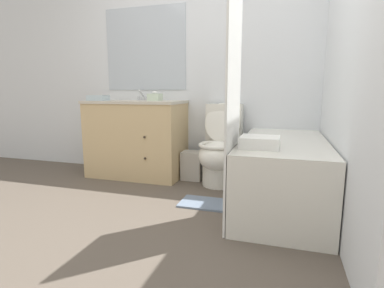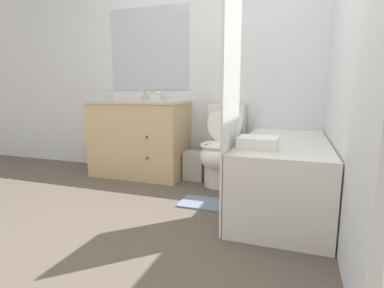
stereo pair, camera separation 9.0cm
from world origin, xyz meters
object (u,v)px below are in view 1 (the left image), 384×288
(bathtub, at_px, (282,172))
(hand_towel_folded, at_px, (98,98))
(toilet, at_px, (220,150))
(wastebasket, at_px, (192,165))
(sink_faucet, at_px, (143,97))
(bath_mat, at_px, (207,203))
(bath_towel_folded, at_px, (260,142))
(tissue_box, at_px, (155,97))
(vanity_cabinet, at_px, (137,138))

(bathtub, relative_size, hand_towel_folded, 7.36)
(toilet, bearing_deg, wastebasket, 165.53)
(sink_faucet, height_order, bathtub, sink_faucet)
(bathtub, distance_m, bath_mat, 0.69)
(toilet, xyz_separation_m, bath_mat, (0.02, -0.60, -0.35))
(sink_faucet, relative_size, bathtub, 0.10)
(toilet, height_order, wastebasket, toilet)
(bath_mat, bearing_deg, bath_towel_folded, -28.03)
(sink_faucet, distance_m, tissue_box, 0.24)
(bathtub, xyz_separation_m, bath_towel_folded, (-0.16, -0.42, 0.32))
(sink_faucet, xyz_separation_m, hand_towel_folded, (-0.39, -0.30, -0.01))
(sink_faucet, bearing_deg, vanity_cabinet, -90.00)
(wastebasket, bearing_deg, vanity_cabinet, -177.43)
(sink_faucet, relative_size, toilet, 0.17)
(vanity_cabinet, xyz_separation_m, sink_faucet, (-0.00, 0.17, 0.45))
(bathtub, bearing_deg, wastebasket, 152.22)
(bathtub, bearing_deg, hand_towel_folded, 170.26)
(hand_towel_folded, bearing_deg, bath_towel_folded, -22.65)
(hand_towel_folded, xyz_separation_m, bath_towel_folded, (1.81, -0.76, -0.28))
(tissue_box, bearing_deg, vanity_cabinet, -166.74)
(bathtub, bearing_deg, tissue_box, 159.46)
(bathtub, height_order, bath_towel_folded, bath_towel_folded)
(toilet, distance_m, tissue_box, 0.93)
(toilet, distance_m, bath_mat, 0.69)
(vanity_cabinet, bearing_deg, toilet, -3.19)
(vanity_cabinet, bearing_deg, bathtub, -16.39)
(vanity_cabinet, xyz_separation_m, bathtub, (1.59, -0.47, -0.15))
(vanity_cabinet, xyz_separation_m, hand_towel_folded, (-0.39, -0.13, 0.45))
(vanity_cabinet, relative_size, bathtub, 0.72)
(sink_faucet, distance_m, bath_mat, 1.55)
(wastebasket, relative_size, bath_towel_folded, 1.15)
(bathtub, distance_m, tissue_box, 1.59)
(bath_towel_folded, bearing_deg, vanity_cabinet, 148.14)
(bath_mat, bearing_deg, tissue_box, 137.93)
(toilet, relative_size, hand_towel_folded, 4.15)
(vanity_cabinet, distance_m, sink_faucet, 0.48)
(toilet, height_order, tissue_box, tissue_box)
(hand_towel_folded, bearing_deg, toilet, 3.10)
(tissue_box, bearing_deg, hand_towel_folded, -163.60)
(vanity_cabinet, relative_size, toilet, 1.27)
(sink_faucet, distance_m, wastebasket, 0.99)
(tissue_box, bearing_deg, bath_towel_folded, -37.56)
(bath_towel_folded, bearing_deg, tissue_box, 142.44)
(bath_mat, bearing_deg, bathtub, 17.09)
(hand_towel_folded, distance_m, bath_towel_folded, 1.99)
(bath_towel_folded, bearing_deg, hand_towel_folded, 157.35)
(wastebasket, bearing_deg, tissue_box, 177.33)
(vanity_cabinet, distance_m, bath_mat, 1.26)
(vanity_cabinet, height_order, sink_faucet, sink_faucet)
(wastebasket, bearing_deg, bath_mat, -63.45)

